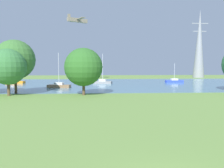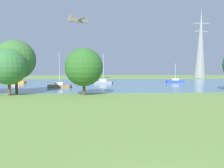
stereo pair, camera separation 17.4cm
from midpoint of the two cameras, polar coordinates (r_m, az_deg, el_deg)
The scene contains 11 objects.
ground_plane at distance 29.51m, azimuth 2.37°, elevation -4.29°, with size 160.00×160.00×0.00m, color olive.
water_surface at distance 57.27m, azimuth -0.25°, elevation 0.08°, with size 140.00×40.00×0.02m, color teal.
sailboat_blue at distance 63.71m, azimuth 15.85°, elevation 0.76°, with size 4.84×1.63×5.20m.
sailboat_orange at distance 63.48m, azimuth -23.09°, elevation 0.55°, with size 4.98×2.25×5.60m.
sailboat_gray at distance 57.80m, azimuth -2.10°, elevation 0.58°, with size 5.03×2.90×7.58m.
sailboat_brown at distance 48.17m, azimuth -13.07°, elevation -0.37°, with size 5.00×2.39×7.28m.
tree_east_far at distance 37.68m, azimuth -24.73°, elevation 3.98°, with size 5.52×5.52×7.19m.
tree_west_far at distance 40.42m, azimuth -23.22°, elevation 5.71°, with size 6.53×6.53×8.86m.
tree_west_near at distance 35.14m, azimuth -7.04°, elevation 4.28°, with size 5.95×5.95×7.36m.
electricity_pylon at distance 94.27m, azimuth 21.65°, elevation 9.48°, with size 6.40×4.40×26.02m.
light_aircraft at distance 71.52m, azimuth -8.54°, elevation 15.76°, with size 6.02×7.72×2.10m.
Camera 2 is at (-2.65, -7.03, 4.59)m, focal length 35.93 mm.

